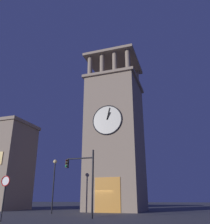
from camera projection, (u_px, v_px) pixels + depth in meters
The scene contains 5 objects.
ground_plane at pixel (106, 212), 28.56m from camera, with size 200.00×200.00×0.00m, color #4C4C51.
clocktower at pixel (116, 138), 34.51m from camera, with size 7.61×8.49×25.46m.
traffic_signal_near at pixel (84, 174), 21.02m from camera, with size 2.72×0.41×5.66m.
street_lamp at pixel (54, 176), 27.23m from camera, with size 0.44×0.44×5.82m.
no_horn_sign at pixel (5, 185), 17.72m from camera, with size 0.78×0.14×3.16m.
Camera 1 is at (-9.79, 29.36, 1.51)m, focal length 38.41 mm.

